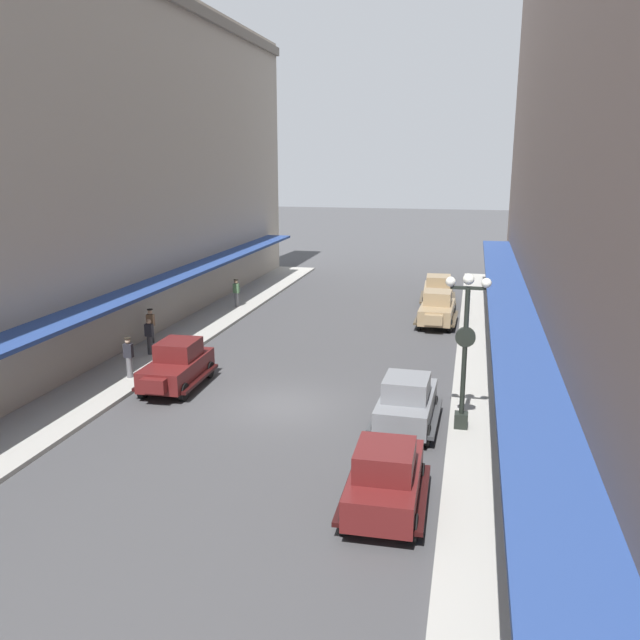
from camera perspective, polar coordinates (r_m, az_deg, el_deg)
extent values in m
plane|color=#424244|center=(24.48, -3.19, -7.36)|extent=(200.00, 200.00, 0.00)
cube|color=#A8A59E|center=(27.40, -18.51, -5.58)|extent=(3.00, 60.00, 0.15)
cube|color=#A8A59E|center=(23.61, 14.78, -8.44)|extent=(3.00, 60.00, 0.15)
cube|color=#B2A899|center=(27.55, -24.90, 12.24)|extent=(2.50, 60.00, 17.36)
cube|color=navy|center=(26.94, -20.07, 0.45)|extent=(1.80, 54.00, 0.16)
cube|color=gray|center=(22.58, 24.46, 22.51)|extent=(2.50, 60.00, 25.38)
cube|color=navy|center=(22.73, 16.73, -1.65)|extent=(1.80, 54.00, 0.16)
cube|color=#591919|center=(26.67, -12.24, -4.18)|extent=(1.83, 3.95, 0.80)
cube|color=#591919|center=(26.68, -12.11, -2.49)|extent=(1.50, 1.75, 0.70)
cube|color=#8C9EA8|center=(26.68, -12.11, -2.49)|extent=(1.42, 1.71, 0.42)
cube|color=#591919|center=(24.82, -14.17, -5.53)|extent=(0.95, 0.39, 0.52)
cube|color=black|center=(26.42, -10.30, -4.99)|extent=(0.36, 3.52, 0.12)
cube|color=black|center=(27.15, -14.05, -4.67)|extent=(0.36, 3.52, 0.12)
cylinder|color=black|center=(25.31, -11.72, -6.10)|extent=(0.24, 0.69, 0.68)
cylinder|color=black|center=(25.96, -15.02, -5.78)|extent=(0.24, 0.69, 0.68)
cylinder|color=black|center=(27.70, -9.55, -4.25)|extent=(0.24, 0.69, 0.68)
cylinder|color=black|center=(28.30, -12.62, -4.01)|extent=(0.24, 0.69, 0.68)
cube|color=#997F5B|center=(41.62, 10.15, 2.35)|extent=(1.87, 3.97, 0.80)
cube|color=#997F5B|center=(41.24, 10.19, 3.30)|extent=(1.51, 1.76, 0.70)
cube|color=#8C9EA8|center=(41.24, 10.19, 3.30)|extent=(1.44, 1.73, 0.42)
cube|color=#997F5B|center=(43.70, 10.18, 2.95)|extent=(0.95, 0.40, 0.52)
cube|color=#4C3F2D|center=(41.70, 8.82, 1.97)|extent=(0.40, 3.52, 0.12)
cube|color=#4C3F2D|center=(41.69, 11.44, 1.86)|extent=(0.40, 3.52, 0.12)
cylinder|color=black|center=(43.05, 9.07, 2.22)|extent=(0.25, 0.69, 0.68)
cylinder|color=black|center=(43.04, 11.22, 2.13)|extent=(0.25, 0.69, 0.68)
cylinder|color=black|center=(40.37, 8.96, 1.47)|extent=(0.25, 0.69, 0.68)
cylinder|color=black|center=(40.37, 11.25, 1.37)|extent=(0.25, 0.69, 0.68)
cube|color=#997F5B|center=(36.34, 10.05, 0.70)|extent=(1.79, 3.94, 0.80)
cube|color=#997F5B|center=(36.42, 10.13, 1.94)|extent=(1.48, 1.73, 0.70)
cube|color=#8C9EA8|center=(36.42, 10.13, 1.94)|extent=(1.41, 1.70, 0.42)
cube|color=#997F5B|center=(34.26, 9.76, 0.01)|extent=(0.94, 0.38, 0.52)
cube|color=#4C3F2D|center=(36.36, 11.52, 0.12)|extent=(0.32, 3.51, 0.12)
cube|color=#4C3F2D|center=(36.49, 8.54, 0.30)|extent=(0.32, 3.51, 0.12)
cylinder|color=black|center=(35.06, 11.15, -0.50)|extent=(0.24, 0.68, 0.68)
cylinder|color=black|center=(35.17, 8.53, -0.34)|extent=(0.24, 0.68, 0.68)
cylinder|color=black|center=(37.71, 11.41, 0.49)|extent=(0.24, 0.68, 0.68)
cylinder|color=black|center=(37.82, 8.97, 0.63)|extent=(0.24, 0.68, 0.68)
cube|color=#591919|center=(17.50, 5.67, -13.76)|extent=(1.77, 3.93, 0.80)
cube|color=#591919|center=(16.95, 5.63, -11.89)|extent=(1.47, 1.73, 0.70)
cube|color=#8C9EA8|center=(16.95, 5.63, -11.89)|extent=(1.40, 1.69, 0.42)
cube|color=#591919|center=(19.39, 6.39, -10.76)|extent=(0.94, 0.38, 0.52)
cube|color=black|center=(17.76, 2.50, -14.43)|extent=(0.31, 3.51, 0.12)
cube|color=black|center=(17.59, 8.82, -14.89)|extent=(0.31, 3.51, 0.12)
cylinder|color=black|center=(18.98, 3.63, -12.77)|extent=(0.23, 0.68, 0.68)
cylinder|color=black|center=(18.85, 8.62, -13.11)|extent=(0.23, 0.68, 0.68)
cylinder|color=black|center=(16.61, 2.19, -16.90)|extent=(0.23, 0.68, 0.68)
cylinder|color=black|center=(16.45, 8.00, -17.35)|extent=(0.23, 0.68, 0.68)
cube|color=slate|center=(22.51, 7.49, -7.38)|extent=(1.79, 3.94, 0.80)
cube|color=slate|center=(22.01, 7.47, -5.78)|extent=(1.48, 1.73, 0.70)
cube|color=#8C9EA8|center=(22.01, 7.47, -5.78)|extent=(1.41, 1.70, 0.42)
cube|color=slate|center=(24.48, 8.11, -5.51)|extent=(0.94, 0.38, 0.52)
cube|color=#393A3D|center=(22.74, 5.07, -7.95)|extent=(0.33, 3.51, 0.12)
cube|color=#393A3D|center=(22.54, 9.88, -8.31)|extent=(0.33, 3.51, 0.12)
cylinder|color=black|center=(24.01, 5.94, -6.98)|extent=(0.24, 0.69, 0.68)
cylinder|color=black|center=(23.85, 9.81, -7.26)|extent=(0.24, 0.69, 0.68)
cylinder|color=black|center=(21.50, 4.83, -9.49)|extent=(0.24, 0.69, 0.68)
cylinder|color=black|center=(21.33, 9.18, -9.83)|extent=(0.24, 0.69, 0.68)
cube|color=black|center=(22.56, 12.07, -8.45)|extent=(0.44, 0.44, 0.50)
cylinder|color=black|center=(21.80, 12.37, -2.71)|extent=(0.16, 0.16, 4.20)
cube|color=black|center=(21.31, 12.66, 2.71)|extent=(1.10, 0.10, 0.10)
sphere|color=white|center=(21.29, 11.21, 3.27)|extent=(0.32, 0.32, 0.32)
sphere|color=white|center=(21.28, 14.17, 3.11)|extent=(0.32, 0.32, 0.32)
sphere|color=white|center=(21.26, 12.70, 3.45)|extent=(0.36, 0.36, 0.36)
cylinder|color=black|center=(21.66, 12.44, -1.44)|extent=(0.64, 0.18, 0.64)
cylinder|color=silver|center=(21.76, 12.45, -1.38)|extent=(0.56, 0.02, 0.56)
cylinder|color=#B21E19|center=(30.00, -12.84, -2.69)|extent=(0.24, 0.24, 0.70)
sphere|color=#B21E19|center=(29.90, -12.87, -2.01)|extent=(0.20, 0.20, 0.20)
cylinder|color=slate|center=(27.96, -16.11, -3.94)|extent=(0.24, 0.24, 0.85)
cube|color=#26262D|center=(27.76, -16.21, -2.55)|extent=(0.36, 0.22, 0.56)
sphere|color=beige|center=(27.65, -16.26, -1.75)|extent=(0.22, 0.22, 0.22)
cylinder|color=black|center=(27.62, -16.28, -1.51)|extent=(0.28, 0.28, 0.04)
cylinder|color=#2D2D33|center=(30.97, -14.46, -2.12)|extent=(0.24, 0.24, 0.85)
cube|color=#26262D|center=(30.80, -14.54, -0.85)|extent=(0.36, 0.22, 0.56)
sphere|color=tan|center=(30.70, -14.58, -0.13)|extent=(0.22, 0.22, 0.22)
cylinder|color=#2D2D33|center=(32.88, -14.35, -1.19)|extent=(0.24, 0.24, 0.85)
cube|color=#8C6647|center=(32.71, -14.42, 0.00)|extent=(0.36, 0.22, 0.56)
sphere|color=beige|center=(32.62, -14.46, 0.68)|extent=(0.22, 0.22, 0.22)
cylinder|color=black|center=(32.59, -14.47, 0.89)|extent=(0.28, 0.28, 0.04)
cylinder|color=slate|center=(39.96, -7.21, 1.74)|extent=(0.24, 0.24, 0.85)
cube|color=#4C724C|center=(39.82, -7.24, 2.73)|extent=(0.36, 0.22, 0.56)
sphere|color=tan|center=(39.74, -7.25, 3.30)|extent=(0.22, 0.22, 0.22)
cylinder|color=black|center=(39.72, -7.26, 3.47)|extent=(0.28, 0.28, 0.04)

